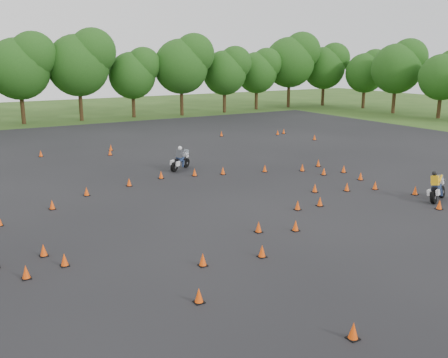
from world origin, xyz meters
TOP-DOWN VIEW (x-y plane):
  - ground at (0.00, 0.00)m, footprint 140.00×140.00m
  - asphalt_pad at (0.00, 6.00)m, footprint 62.00×62.00m
  - treeline at (2.81, 35.02)m, footprint 86.79×32.15m
  - traffic_cones at (-0.05, 5.50)m, footprint 36.03×33.22m
  - rider_grey at (1.30, 11.80)m, footprint 2.08×1.63m
  - rider_yellow at (9.52, -1.41)m, footprint 2.11×1.30m

SIDE VIEW (x-z plane):
  - ground at x=0.00m, z-range 0.00..0.00m
  - asphalt_pad at x=0.00m, z-range 0.01..0.01m
  - traffic_cones at x=-0.05m, z-range 0.01..0.46m
  - rider_yellow at x=9.52m, z-range 0.00..1.57m
  - rider_grey at x=1.30m, z-range 0.00..1.59m
  - treeline at x=2.81m, z-range -0.87..10.10m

